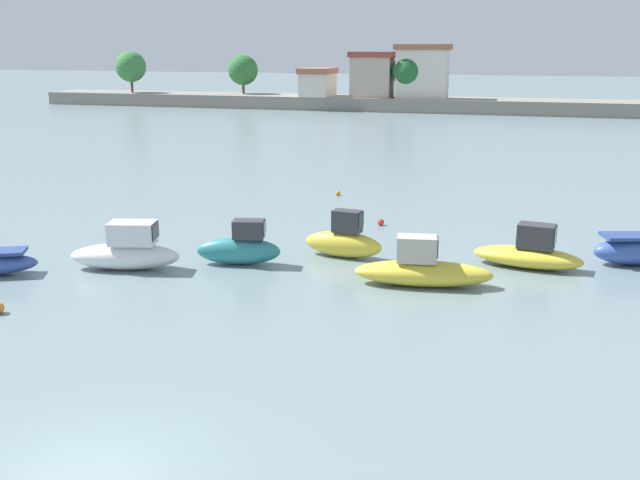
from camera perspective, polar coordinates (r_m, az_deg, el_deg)
The scene contains 10 objects.
ground_plane at distance 15.88m, azimuth -17.93°, elevation -17.30°, with size 400.00×400.00×0.00m, color slate.
moored_boat_2 at distance 28.69m, azimuth -14.83°, elevation -0.86°, with size 4.38×2.34×1.84m.
moored_boat_3 at distance 28.49m, azimuth -6.23°, elevation -0.58°, with size 3.40×1.65×1.77m.
moored_boat_4 at distance 29.30m, azimuth 1.88°, elevation -0.03°, with size 3.32×1.31×1.93m.
moored_boat_5 at distance 26.13m, azimuth 7.99°, elevation -2.30°, with size 5.04×2.12×1.80m.
moored_boat_6 at distance 29.09m, azimuth 16.01°, elevation -1.00°, with size 4.29×2.03×1.72m.
moored_boat_7 at distance 30.90m, azimuth 23.51°, elevation -0.72°, with size 3.66×2.29×1.20m.
mooring_buoy_0 at distance 41.45m, azimuth 1.40°, elevation 3.67°, with size 0.28×0.28×0.28m, color orange.
mooring_buoy_2 at distance 34.68m, azimuth 4.76°, elevation 1.40°, with size 0.32×0.32×0.32m, color red.
distant_shoreline at distance 95.74m, azimuth 8.28°, elevation 11.08°, with size 117.27×7.52×8.30m.
Camera 1 is at (8.00, -10.93, 8.30)m, focal length 41.02 mm.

